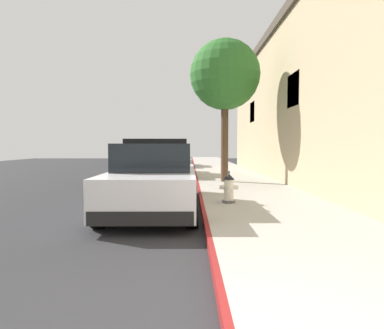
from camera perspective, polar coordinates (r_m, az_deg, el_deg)
ground_plane at (r=12.94m, az=-19.00°, el=-4.24°), size 29.83×60.00×0.20m
sidewalk_pavement at (r=12.39m, az=8.36°, el=-3.61°), size 3.08×60.00×0.15m
curb_painted_edge at (r=12.25m, az=1.02°, el=-3.65°), size 0.08×60.00×0.15m
storefront_building at (r=13.23m, az=28.74°, el=10.25°), size 6.08×26.86×6.48m
police_cruiser at (r=8.10m, az=-6.14°, el=-2.37°), size 1.94×4.84×1.68m
parked_car_silver_ahead at (r=16.46m, az=-3.21°, el=0.39°), size 1.94×4.84×1.56m
parked_car_dark_far at (r=23.54m, az=-2.81°, el=1.20°), size 1.94×4.84×1.56m
fire_hydrant at (r=8.32m, az=6.11°, el=-3.92°), size 0.44×0.40×0.76m
street_tree at (r=13.56m, az=5.47°, el=14.44°), size 2.66×2.66×5.40m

